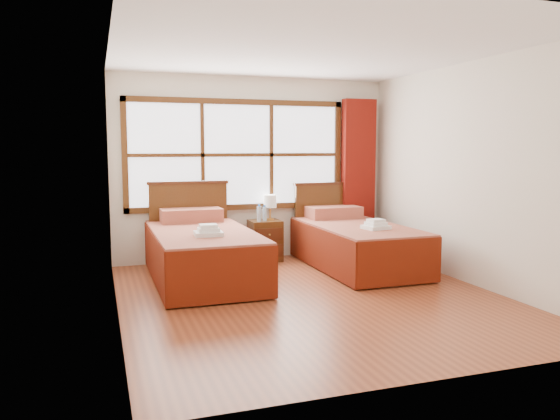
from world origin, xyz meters
name	(u,v)px	position (x,y,z in m)	size (l,w,h in m)	color
floor	(311,297)	(0.00, 0.00, 0.00)	(4.50, 4.50, 0.00)	brown
ceiling	(313,50)	(0.00, 0.00, 2.60)	(4.50, 4.50, 0.00)	white
wall_back	(254,169)	(0.00, 2.25, 1.30)	(4.00, 4.00, 0.00)	silver
wall_left	(114,180)	(-2.00, 0.00, 1.30)	(4.50, 4.50, 0.00)	silver
wall_right	(471,174)	(2.00, 0.00, 1.30)	(4.50, 4.50, 0.00)	silver
window	(237,155)	(-0.25, 2.21, 1.50)	(3.16, 0.06, 1.56)	white
curtain	(358,176)	(1.60, 2.11, 1.17)	(0.50, 0.16, 2.30)	maroon
bed_left	(202,251)	(-0.97, 1.20, 0.35)	(1.17, 2.28, 1.15)	#3E1C0C
bed_right	(355,243)	(1.11, 1.20, 0.33)	(1.12, 2.17, 1.09)	#3E1C0C
nightstand	(265,240)	(0.09, 1.99, 0.29)	(0.43, 0.43, 0.58)	#48280F
towels_left	(208,231)	(-0.98, 0.69, 0.66)	(0.32, 0.28, 0.13)	white
towels_right	(376,225)	(1.17, 0.73, 0.63)	(0.34, 0.31, 0.13)	white
lamp	(270,202)	(0.19, 2.06, 0.83)	(0.18, 0.18, 0.36)	gold
bottle_near	(259,214)	(-0.02, 1.90, 0.69)	(0.06, 0.06, 0.24)	#A2BDD0
bottle_far	(265,214)	(0.08, 1.98, 0.68)	(0.06, 0.06, 0.22)	#A2BDD0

